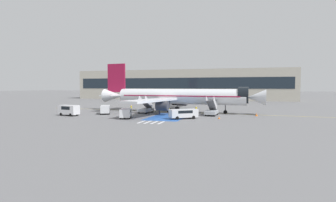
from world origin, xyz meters
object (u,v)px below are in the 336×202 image
Objects in this scene: traffic_cone_0 at (195,116)px; ground_crew_0 at (131,108)px; service_van_0 at (126,113)px; terminal_building at (180,85)px; fuel_tanker at (173,99)px; service_van_3 at (105,109)px; ground_crew_1 at (169,110)px; boarding_stairs_aft at (146,109)px; traffic_cone_1 at (219,118)px; ground_crew_2 at (159,110)px; ground_crew_3 at (196,110)px; traffic_cone_2 at (256,115)px; boarding_stairs_forward at (212,111)px; service_van_1 at (69,109)px; service_van_2 at (183,113)px; airliner at (177,96)px.

ground_crew_0 is at bearing 162.41° from traffic_cone_0.
terminal_building is (-7.13, 75.72, 5.87)m from service_van_0.
fuel_tanker is 32.33m from service_van_3.
boarding_stairs_aft is at bearing -102.15° from ground_crew_1.
service_van_3 reaches higher than ground_crew_0.
service_van_0 is 17.96m from traffic_cone_1.
ground_crew_2 is 0.94× the size of ground_crew_3.
fuel_tanker reaches higher than traffic_cone_2.
service_van_3 is 32.74m from traffic_cone_2.
terminal_building reaches higher than boarding_stairs_forward.
ground_crew_1 is 11.98m from traffic_cone_1.
ground_crew_0 is (-19.11, 1.29, 0.01)m from boarding_stairs_forward.
service_van_1 reaches higher than service_van_2.
fuel_tanker reaches higher than ground_crew_3.
ground_crew_0 is 3.51× the size of traffic_cone_1.
traffic_cone_2 is (28.22, 0.13, -0.70)m from ground_crew_0.
fuel_tanker is at bearing -140.09° from ground_crew_2.
boarding_stairs_forward is at bearing 64.73° from airliner.
service_van_0 is 26.90m from traffic_cone_2.
service_van_3 reaches higher than traffic_cone_2.
service_van_3 reaches higher than service_van_2.
airliner is at bearing 163.84° from service_van_2.
service_van_1 is at bearing -43.41° from ground_crew_3.
fuel_tanker reaches higher than ground_crew_1.
ground_crew_3 is (19.64, 5.19, -0.12)m from service_van_3.
service_van_0 reaches higher than traffic_cone_1.
terminal_building reaches higher than airliner.
service_van_1 is (-12.72, -36.75, -0.55)m from fuel_tanker.
fuel_tanker is at bearing 133.53° from traffic_cone_2.
service_van_3 is at bearing -51.10° from ground_crew_3.
service_van_2 reaches higher than ground_crew_0.
boarding_stairs_forward is 0.05× the size of terminal_building.
service_van_1 is at bearing -122.58° from service_van_2.
ground_crew_2 is at bearing -80.56° from terminal_building.
service_van_0 is at bearing -155.76° from traffic_cone_2.
traffic_cone_2 is at bearing 23.94° from traffic_cone_0.
service_van_2 is 10.22× the size of traffic_cone_0.
boarding_stairs_aft is 3.81m from ground_crew_0.
service_van_0 is 9.88m from service_van_3.
ground_crew_3 is at bearing 6.64° from boarding_stairs_aft.
ground_crew_3 is (11.82, 11.22, -0.08)m from service_van_0.
fuel_tanker is 5.35× the size of ground_crew_2.
service_van_1 is 14.00m from ground_crew_0.
traffic_cone_1 is at bearing -18.88° from traffic_cone_0.
service_van_2 is at bearing -34.03° from boarding_stairs_aft.
terminal_building is at bearing 157.90° from service_van_2.
ground_crew_3 is 3.56× the size of traffic_cone_1.
boarding_stairs_aft is 3.23× the size of ground_crew_1.
ground_crew_1 is (6.30, 8.35, -0.16)m from service_van_0.
service_van_1 is (-19.88, -13.78, -2.46)m from airliner.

